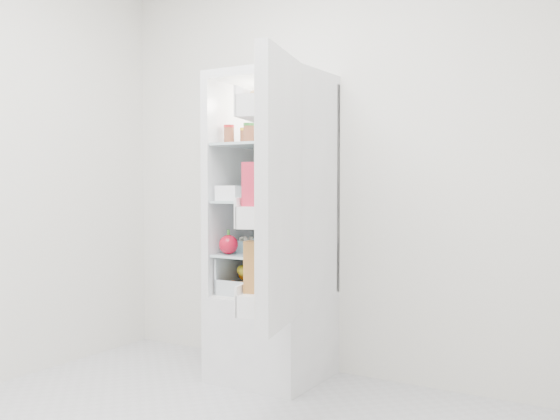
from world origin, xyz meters
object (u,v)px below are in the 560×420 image
Objects in this scene: mushroom_bowl at (247,246)px; fridge_door at (275,196)px; refrigerator at (276,266)px; red_cabbage at (292,241)px.

mushroom_bowl is 0.10× the size of fridge_door.
refrigerator is 0.85m from fridge_door.
fridge_door is at bearing -46.08° from mushroom_bowl.
red_cabbage is 1.17× the size of mushroom_bowl.
fridge_door reaches higher than red_cabbage.
mushroom_bowl is (-0.17, -0.06, 0.11)m from refrigerator.
red_cabbage is at bearing 7.25° from fridge_door.
refrigerator is 1.38× the size of fridge_door.
red_cabbage is 0.32m from mushroom_bowl.
refrigerator is 13.30× the size of mushroom_bowl.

